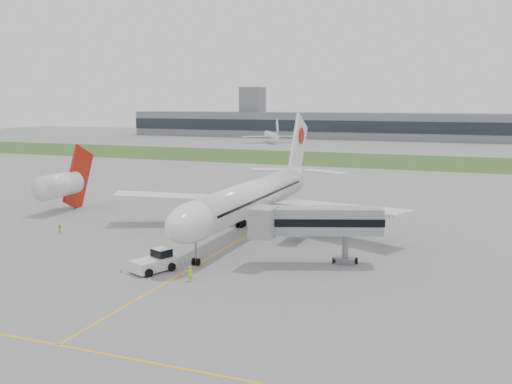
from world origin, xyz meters
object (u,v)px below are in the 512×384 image
at_px(airliner, 255,195).
at_px(jet_bridge, 313,222).
at_px(ground_crew_near, 190,274).
at_px(neighbor_aircraft, 61,184).
at_px(pushback_tug, 155,261).

height_order(airliner, jet_bridge, airliner).
bearing_deg(jet_bridge, ground_crew_near, -154.05).
height_order(jet_bridge, neighbor_aircraft, neighbor_aircraft).
distance_m(airliner, jet_bridge, 19.60).
height_order(jet_bridge, ground_crew_near, jet_bridge).
height_order(ground_crew_near, neighbor_aircraft, neighbor_aircraft).
xyz_separation_m(pushback_tug, ground_crew_near, (5.80, -2.14, -0.27)).
xyz_separation_m(jet_bridge, ground_crew_near, (-10.91, -11.37, -4.55)).
xyz_separation_m(pushback_tug, jet_bridge, (16.71, 9.24, 4.28)).
height_order(airliner, neighbor_aircraft, airliner).
xyz_separation_m(pushback_tug, neighbor_aircraft, (-35.30, 26.08, 3.86)).
height_order(airliner, pushback_tug, airliner).
relative_size(airliner, pushback_tug, 9.56).
relative_size(airliner, neighbor_aircraft, 3.46).
distance_m(pushback_tug, jet_bridge, 19.57).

